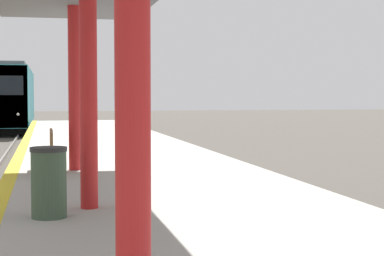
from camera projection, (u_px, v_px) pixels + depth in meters
The scene contains 3 objects.
train at pixel (13, 98), 46.91m from camera, with size 2.66×18.55×4.62m.
trash_bin at pixel (49, 182), 8.75m from camera, with size 0.50×0.50×0.97m.
bench at pixel (46, 150), 13.79m from camera, with size 0.44×1.69×0.92m.
Camera 1 is at (2.40, -2.33, 2.59)m, focal length 60.00 mm.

